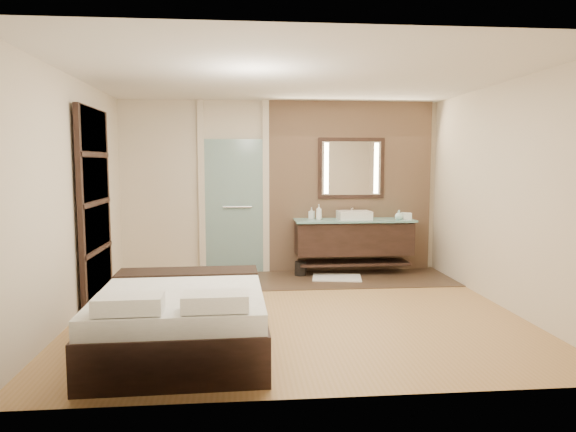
{
  "coord_description": "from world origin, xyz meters",
  "views": [
    {
      "loc": [
        -0.64,
        -5.86,
        1.75
      ],
      "look_at": [
        -0.05,
        0.6,
        1.06
      ],
      "focal_mm": 32.0,
      "sensor_mm": 36.0,
      "label": 1
    }
  ],
  "objects": [
    {
      "name": "floor",
      "position": [
        0.0,
        0.0,
        0.0
      ],
      "size": [
        5.0,
        5.0,
        0.0
      ],
      "primitive_type": "plane",
      "color": "#A47945",
      "rests_on": "ground"
    },
    {
      "name": "tile_strip",
      "position": [
        0.6,
        1.6,
        0.01
      ],
      "size": [
        3.8,
        1.3,
        0.01
      ],
      "primitive_type": "cube",
      "color": "#3E2F21",
      "rests_on": "floor"
    },
    {
      "name": "stone_wall",
      "position": [
        1.1,
        2.21,
        1.35
      ],
      "size": [
        2.6,
        0.08,
        2.7
      ],
      "primitive_type": "cube",
      "color": "tan",
      "rests_on": "floor"
    },
    {
      "name": "vanity",
      "position": [
        1.1,
        1.92,
        0.58
      ],
      "size": [
        1.85,
        0.55,
        0.88
      ],
      "color": "black",
      "rests_on": "stone_wall"
    },
    {
      "name": "mirror_unit",
      "position": [
        1.1,
        2.16,
        1.65
      ],
      "size": [
        1.06,
        0.04,
        0.96
      ],
      "color": "black",
      "rests_on": "stone_wall"
    },
    {
      "name": "frosted_door",
      "position": [
        -0.75,
        2.2,
        1.14
      ],
      "size": [
        1.1,
        0.12,
        2.7
      ],
      "color": "#B6E7E4",
      "rests_on": "floor"
    },
    {
      "name": "shoji_partition",
      "position": [
        -2.43,
        0.6,
        1.21
      ],
      "size": [
        0.06,
        1.2,
        2.4
      ],
      "color": "black",
      "rests_on": "floor"
    },
    {
      "name": "bed",
      "position": [
        -1.19,
        -1.16,
        0.3
      ],
      "size": [
        1.55,
        1.92,
        0.73
      ],
      "rotation": [
        0.0,
        0.0,
        0.02
      ],
      "color": "black",
      "rests_on": "floor"
    },
    {
      "name": "bath_mat",
      "position": [
        0.78,
        1.61,
        0.02
      ],
      "size": [
        0.79,
        0.61,
        0.02
      ],
      "primitive_type": "cube",
      "rotation": [
        0.0,
        0.0,
        -0.17
      ],
      "color": "white",
      "rests_on": "floor"
    },
    {
      "name": "waste_bin",
      "position": [
        0.26,
        1.85,
        0.11
      ],
      "size": [
        0.18,
        0.18,
        0.22
      ],
      "primitive_type": "cylinder",
      "rotation": [
        0.0,
        0.0,
        -0.03
      ],
      "color": "black",
      "rests_on": "floor"
    },
    {
      "name": "tissue_box",
      "position": [
        1.92,
        1.82,
        0.92
      ],
      "size": [
        0.14,
        0.14,
        0.1
      ],
      "primitive_type": "cube",
      "rotation": [
        0.0,
        0.0,
        -0.19
      ],
      "color": "white",
      "rests_on": "vanity"
    },
    {
      "name": "soap_bottle_a",
      "position": [
        0.55,
        1.91,
        0.98
      ],
      "size": [
        0.11,
        0.11,
        0.23
      ],
      "primitive_type": "imported",
      "rotation": [
        0.0,
        0.0,
        -0.24
      ],
      "color": "white",
      "rests_on": "vanity"
    },
    {
      "name": "soap_bottle_b",
      "position": [
        0.45,
        2.04,
        0.95
      ],
      "size": [
        0.11,
        0.11,
        0.18
      ],
      "primitive_type": "imported",
      "rotation": [
        0.0,
        0.0,
        -0.39
      ],
      "color": "#B2B2B2",
      "rests_on": "vanity"
    },
    {
      "name": "soap_bottle_c",
      "position": [
        1.77,
        1.78,
        0.94
      ],
      "size": [
        0.15,
        0.15,
        0.15
      ],
      "primitive_type": "imported",
      "rotation": [
        0.0,
        0.0,
        0.33
      ],
      "color": "silver",
      "rests_on": "vanity"
    },
    {
      "name": "cup",
      "position": [
        1.92,
        1.99,
        0.91
      ],
      "size": [
        0.15,
        0.15,
        0.09
      ],
      "primitive_type": "imported",
      "rotation": [
        0.0,
        0.0,
        -0.39
      ],
      "color": "white",
      "rests_on": "vanity"
    }
  ]
}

